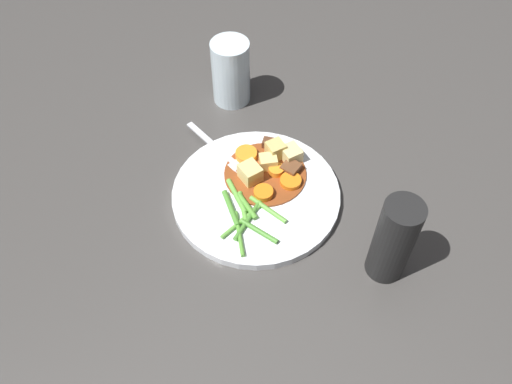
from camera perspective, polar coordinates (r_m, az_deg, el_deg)
name	(u,v)px	position (r m, az deg, el deg)	size (l,w,h in m)	color
ground_plane	(256,197)	(0.81, 0.00, -0.59)	(3.00, 3.00, 0.00)	#423F3D
dinner_plate	(256,195)	(0.81, 0.00, -0.30)	(0.26, 0.26, 0.01)	white
stew_sauce	(265,174)	(0.82, 1.00, 2.00)	(0.13, 0.13, 0.00)	brown
carrot_slice_0	(276,171)	(0.82, 2.21, 2.33)	(0.02, 0.02, 0.01)	orange
carrot_slice_1	(246,155)	(0.84, -1.06, 4.02)	(0.03, 0.03, 0.01)	orange
carrot_slice_2	(264,192)	(0.79, 0.88, -0.05)	(0.03, 0.03, 0.01)	orange
carrot_slice_3	(291,182)	(0.81, 3.77, 1.14)	(0.03, 0.03, 0.01)	orange
potato_chunk_0	(250,173)	(0.81, -0.63, 2.03)	(0.03, 0.03, 0.03)	#E5CC7A
potato_chunk_1	(291,154)	(0.84, 3.81, 4.08)	(0.03, 0.03, 0.02)	#EAD68C
potato_chunk_2	(268,162)	(0.83, 1.33, 3.25)	(0.02, 0.03, 0.02)	#E5CC7A
potato_chunk_3	(275,151)	(0.84, 2.12, 4.51)	(0.03, 0.03, 0.03)	#DBBC6B
meat_chunk_0	(291,169)	(0.82, 3.79, 2.54)	(0.03, 0.03, 0.02)	brown
meat_chunk_1	(269,144)	(0.86, 1.47, 5.25)	(0.02, 0.02, 0.02)	#56331E
green_bean_0	(249,219)	(0.77, -0.79, -2.89)	(0.01, 0.01, 0.08)	#4C8E33
green_bean_1	(231,208)	(0.78, -2.73, -1.77)	(0.01, 0.01, 0.07)	#4C8E33
green_bean_2	(268,209)	(0.78, 1.31, -1.89)	(0.01, 0.01, 0.07)	#66AD42
green_bean_3	(241,206)	(0.78, -1.59, -1.49)	(0.01, 0.01, 0.05)	#66AD42
green_bean_4	(247,206)	(0.78, -0.95, -1.55)	(0.01, 0.01, 0.05)	#599E38
green_bean_5	(259,231)	(0.76, 0.37, -4.28)	(0.01, 0.01, 0.06)	#4C8E33
green_bean_6	(242,221)	(0.77, -1.54, -3.11)	(0.01, 0.01, 0.08)	#66AD42
green_bean_7	(237,196)	(0.79, -2.10, -0.44)	(0.01, 0.01, 0.07)	#66AD42
green_bean_8	(239,234)	(0.76, -1.83, -4.52)	(0.01, 0.01, 0.08)	#599E38
fork	(224,155)	(0.85, -3.47, 4.07)	(0.06, 0.17, 0.00)	silver
water_glass	(231,72)	(0.93, -2.74, 12.84)	(0.07, 0.07, 0.12)	silver
pepper_mill	(394,240)	(0.71, 14.68, -5.07)	(0.05, 0.05, 0.14)	black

